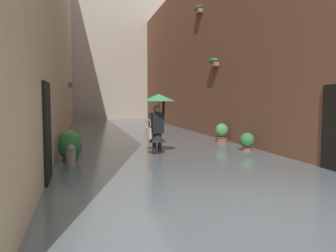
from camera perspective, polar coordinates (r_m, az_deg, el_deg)
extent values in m
plane|color=gray|center=(17.33, -6.08, -1.71)|extent=(61.65, 61.65, 0.00)
cube|color=#515B60|center=(17.32, -6.08, -1.38)|extent=(7.17, 30.66, 0.20)
cube|color=brown|center=(18.44, 6.75, 12.01)|extent=(1.80, 28.66, 8.58)
cube|color=#9E563D|center=(17.29, 5.12, 18.66)|extent=(0.20, 0.70, 0.18)
ellipsoid|color=#23602D|center=(17.33, 5.12, 19.17)|extent=(0.28, 0.76, 0.24)
cube|color=#9E563D|center=(14.93, 7.70, 10.24)|extent=(0.20, 0.70, 0.18)
ellipsoid|color=#2D7033|center=(14.95, 7.70, 10.85)|extent=(0.28, 0.76, 0.24)
cube|color=tan|center=(17.73, -20.22, 19.13)|extent=(1.80, 28.66, 12.85)
cube|color=black|center=(7.22, -19.74, -1.73)|extent=(0.08, 1.10, 2.20)
cube|color=#9E563D|center=(20.98, -16.13, 6.44)|extent=(0.20, 0.70, 0.18)
ellipsoid|color=#428947|center=(20.99, -16.14, 6.88)|extent=(0.28, 0.76, 0.24)
cube|color=#A89989|center=(30.58, -9.82, 10.89)|extent=(9.97, 1.80, 10.65)
cube|color=#2D2319|center=(10.29, -2.30, -5.61)|extent=(0.17, 0.26, 0.10)
cylinder|color=black|center=(10.23, -2.30, -3.31)|extent=(0.15, 0.15, 0.73)
cube|color=#2D2319|center=(10.38, -1.42, -5.52)|extent=(0.17, 0.26, 0.10)
cylinder|color=black|center=(10.32, -1.43, -3.24)|extent=(0.15, 0.15, 0.73)
cube|color=black|center=(10.21, -1.87, 0.51)|extent=(0.43, 0.32, 0.63)
cone|color=black|center=(10.24, -1.87, -1.90)|extent=(0.62, 0.62, 0.28)
sphere|color=#8C664C|center=(10.19, -1.88, 2.87)|extent=(0.23, 0.23, 0.23)
cylinder|color=black|center=(10.30, -0.76, 2.96)|extent=(0.10, 0.10, 0.44)
cylinder|color=black|center=(10.09, -3.01, 0.88)|extent=(0.10, 0.10, 0.48)
cylinder|color=black|center=(10.21, -1.59, 3.55)|extent=(0.02, 0.02, 0.46)
cone|color=#338C4C|center=(10.21, -1.59, 4.84)|extent=(1.00, 1.00, 0.22)
cylinder|color=black|center=(10.21, -1.59, 5.62)|extent=(0.01, 0.01, 0.08)
cube|color=beige|center=(10.06, -3.35, -1.22)|extent=(0.14, 0.29, 0.32)
torus|color=beige|center=(10.04, -3.36, 0.37)|extent=(0.11, 0.29, 0.30)
cylinder|color=#9E563D|center=(11.31, 13.16, -4.34)|extent=(0.29, 0.29, 0.29)
torus|color=brown|center=(11.29, 13.17, -3.61)|extent=(0.33, 0.33, 0.04)
ellipsoid|color=#2D7033|center=(11.26, 13.20, -2.37)|extent=(0.46, 0.46, 0.49)
cylinder|color=brown|center=(9.53, -16.12, -6.16)|extent=(0.39, 0.39, 0.24)
torus|color=brown|center=(9.50, -16.13, -5.44)|extent=(0.42, 0.42, 0.04)
ellipsoid|color=#23602D|center=(9.45, -16.17, -3.45)|extent=(0.61, 0.61, 0.66)
cylinder|color=brown|center=(11.92, -15.78, -3.77)|extent=(0.38, 0.38, 0.36)
torus|color=brown|center=(11.89, -15.80, -2.91)|extent=(0.42, 0.42, 0.04)
ellipsoid|color=#428947|center=(11.87, -15.82, -2.04)|extent=(0.51, 0.51, 0.36)
cylinder|color=brown|center=(13.42, 9.03, -2.71)|extent=(0.43, 0.43, 0.38)
torus|color=brown|center=(13.40, 9.04, -1.91)|extent=(0.46, 0.46, 0.04)
ellipsoid|color=#428947|center=(13.37, 9.06, -0.75)|extent=(0.50, 0.50, 0.55)
cylinder|color=#9E563D|center=(10.59, -16.34, -4.69)|extent=(0.40, 0.40, 0.39)
torus|color=brown|center=(10.57, -16.36, -3.64)|extent=(0.44, 0.44, 0.04)
ellipsoid|color=#428947|center=(10.53, -16.39, -2.15)|extent=(0.57, 0.57, 0.55)
cylinder|color=slate|center=(8.44, -16.03, -6.16)|extent=(0.23, 0.23, 0.63)
sphere|color=slate|center=(8.38, -16.08, -3.69)|extent=(0.21, 0.21, 0.21)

